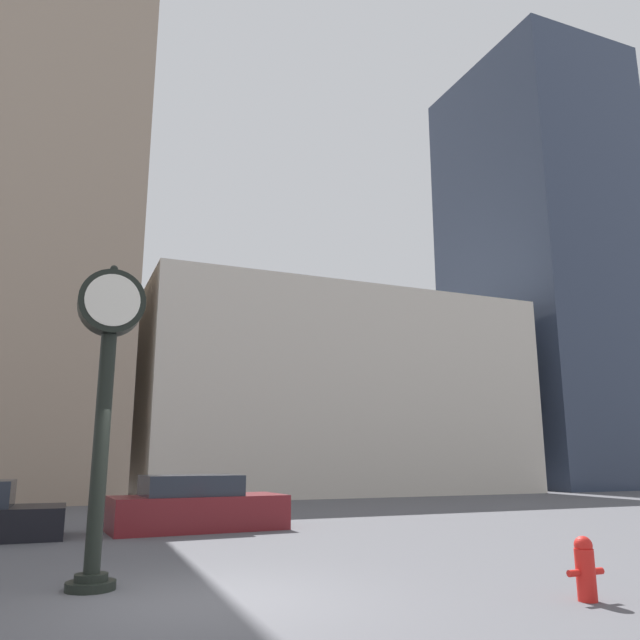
% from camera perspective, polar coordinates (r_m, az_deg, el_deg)
% --- Properties ---
extents(ground_plane, '(200.00, 200.00, 0.00)m').
position_cam_1_polar(ground_plane, '(8.86, -10.88, -24.03)').
color(ground_plane, '#515156').
extents(building_tall_tower, '(11.52, 12.00, 35.08)m').
position_cam_1_polar(building_tall_tower, '(36.20, -25.74, 14.61)').
color(building_tall_tower, gray).
rests_on(building_tall_tower, ground_plane).
extents(building_storefront_row, '(20.35, 12.00, 10.29)m').
position_cam_1_polar(building_storefront_row, '(35.40, 0.27, -7.07)').
color(building_storefront_row, beige).
rests_on(building_storefront_row, ground_plane).
extents(building_glass_modern, '(9.01, 12.00, 29.31)m').
position_cam_1_polar(building_glass_modern, '(46.02, 19.34, 4.46)').
color(building_glass_modern, '#2D384C').
rests_on(building_glass_modern, ground_plane).
extents(street_clock, '(0.98, 0.69, 4.73)m').
position_cam_1_polar(street_clock, '(9.91, -18.91, -4.15)').
color(street_clock, black).
rests_on(street_clock, ground_plane).
extents(car_maroon, '(4.47, 2.10, 1.37)m').
position_cam_1_polar(car_maroon, '(16.94, -11.22, -16.39)').
color(car_maroon, maroon).
rests_on(car_maroon, ground_plane).
extents(fire_hydrant_near, '(0.56, 0.25, 0.80)m').
position_cam_1_polar(fire_hydrant_near, '(9.36, 23.08, -20.11)').
color(fire_hydrant_near, red).
rests_on(fire_hydrant_near, ground_plane).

